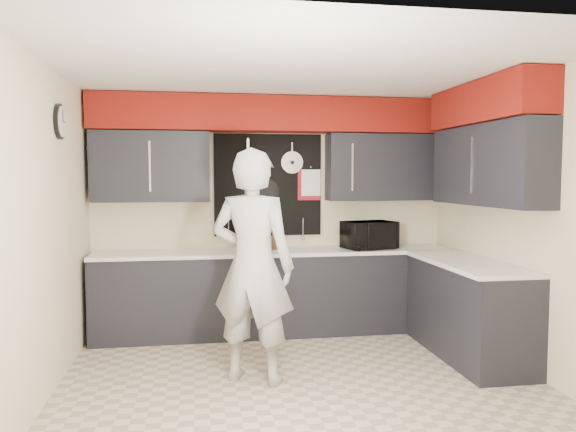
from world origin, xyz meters
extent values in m
plane|color=beige|center=(0.00, 0.00, 0.00)|extent=(4.00, 4.00, 0.00)
cube|color=beige|center=(0.00, 1.75, 1.30)|extent=(4.00, 0.01, 2.60)
cube|color=black|center=(-1.33, 1.59, 1.83)|extent=(1.24, 0.32, 0.75)
cube|color=black|center=(1.28, 1.59, 1.83)|extent=(1.34, 0.32, 0.75)
cube|color=maroon|center=(0.00, 1.57, 2.40)|extent=(3.94, 0.36, 0.38)
cube|color=black|center=(-0.05, 1.74, 1.62)|extent=(1.22, 0.03, 1.15)
cylinder|color=black|center=(-0.28, 1.70, 1.88)|extent=(0.26, 0.04, 0.26)
cylinder|color=black|center=(-0.08, 1.70, 1.55)|extent=(0.30, 0.04, 0.30)
cylinder|color=black|center=(-0.34, 1.70, 1.24)|extent=(0.27, 0.04, 0.27)
cylinder|color=silver|center=(0.22, 1.70, 1.88)|extent=(0.25, 0.02, 0.25)
cube|color=#A00C1B|center=(0.42, 1.72, 1.62)|extent=(0.26, 0.01, 0.34)
cube|color=white|center=(0.44, 1.70, 1.65)|extent=(0.22, 0.01, 0.30)
cylinder|color=silver|center=(-0.50, 1.71, 1.13)|extent=(0.01, 0.01, 0.20)
cylinder|color=silver|center=(-0.08, 1.71, 1.13)|extent=(0.01, 0.01, 0.20)
cylinder|color=silver|center=(0.35, 1.71, 1.13)|extent=(0.01, 0.01, 0.20)
cube|color=beige|center=(2.00, 0.00, 1.30)|extent=(0.01, 3.50, 2.60)
cube|color=black|center=(1.84, 0.30, 1.83)|extent=(0.32, 1.70, 0.75)
cube|color=maroon|center=(1.82, 0.30, 2.40)|extent=(0.36, 1.70, 0.38)
cube|color=beige|center=(-2.00, 0.00, 1.30)|extent=(0.01, 3.50, 2.60)
cylinder|color=black|center=(-1.98, 0.40, 2.18)|extent=(0.04, 0.30, 0.30)
cylinder|color=white|center=(-1.96, 0.40, 2.18)|extent=(0.01, 0.26, 0.26)
cube|color=black|center=(0.00, 1.45, 0.44)|extent=(3.90, 0.60, 0.88)
cube|color=white|center=(0.00, 1.44, 0.90)|extent=(3.90, 0.63, 0.04)
cube|color=black|center=(1.70, 0.35, 0.44)|extent=(0.60, 1.60, 0.88)
cube|color=white|center=(1.69, 0.35, 0.90)|extent=(0.63, 1.60, 0.04)
cube|color=black|center=(0.00, 1.19, 0.05)|extent=(3.90, 0.06, 0.10)
imported|color=black|center=(1.03, 1.37, 1.07)|extent=(0.63, 0.51, 0.30)
cube|color=#382211|center=(0.02, 1.48, 1.04)|extent=(0.13, 0.13, 0.24)
cylinder|color=white|center=(-0.21, 1.50, 0.99)|extent=(0.11, 0.11, 0.15)
cube|color=black|center=(-0.27, 1.46, 0.93)|extent=(0.17, 0.21, 0.03)
cube|color=black|center=(-0.27, 1.53, 1.08)|extent=(0.17, 0.06, 0.27)
cube|color=black|center=(-0.27, 1.46, 1.19)|extent=(0.17, 0.21, 0.05)
cylinder|color=black|center=(-0.27, 1.44, 1.01)|extent=(0.10, 0.10, 0.13)
imported|color=#A5A5A3|center=(-0.40, 0.03, 0.98)|extent=(0.84, 0.73, 1.95)
camera|label=1|loc=(-0.86, -4.59, 1.72)|focal=35.00mm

